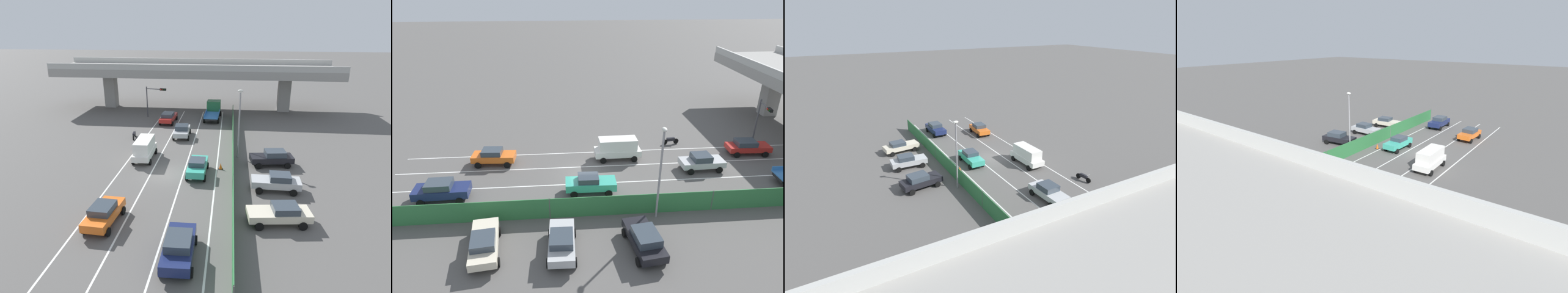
% 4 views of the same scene
% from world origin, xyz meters
% --- Properties ---
extents(ground_plane, '(300.00, 300.00, 0.00)m').
position_xyz_m(ground_plane, '(0.00, 0.00, 0.00)').
color(ground_plane, '#565451').
extents(lane_line_left_edge, '(0.14, 42.75, 0.01)m').
position_xyz_m(lane_line_left_edge, '(-4.82, 3.37, 0.00)').
color(lane_line_left_edge, silver).
rests_on(lane_line_left_edge, ground).
extents(lane_line_mid_left, '(0.14, 42.75, 0.01)m').
position_xyz_m(lane_line_mid_left, '(-1.61, 3.37, 0.00)').
color(lane_line_mid_left, silver).
rests_on(lane_line_mid_left, ground).
extents(lane_line_mid_right, '(0.14, 42.75, 0.01)m').
position_xyz_m(lane_line_mid_right, '(1.61, 3.37, 0.00)').
color(lane_line_mid_right, silver).
rests_on(lane_line_mid_right, ground).
extents(lane_line_right_edge, '(0.14, 42.75, 0.01)m').
position_xyz_m(lane_line_right_edge, '(4.82, 3.37, 0.00)').
color(lane_line_right_edge, silver).
rests_on(lane_line_right_edge, ground).
extents(green_fence, '(0.10, 38.85, 1.77)m').
position_xyz_m(green_fence, '(6.44, 3.37, 0.89)').
color(green_fence, '#2D753D').
rests_on(green_fence, ground).
extents(car_sedan_navy, '(2.13, 4.57, 1.73)m').
position_xyz_m(car_sedan_navy, '(3.08, -12.16, 0.95)').
color(car_sedan_navy, navy).
rests_on(car_sedan_navy, ground).
extents(car_van_white, '(2.13, 4.74, 2.28)m').
position_xyz_m(car_van_white, '(-3.12, 3.75, 1.28)').
color(car_van_white, silver).
rests_on(car_van_white, ground).
extents(car_sedan_silver, '(2.20, 4.28, 1.63)m').
position_xyz_m(car_sedan_silver, '(-0.14, 11.56, 0.89)').
color(car_sedan_silver, '#B7BABC').
rests_on(car_sedan_silver, ground).
extents(car_taxi_teal, '(2.00, 4.40, 1.63)m').
position_xyz_m(car_taxi_teal, '(3.00, 0.37, 0.90)').
color(car_taxi_teal, teal).
rests_on(car_taxi_teal, ground).
extents(car_taxi_orange, '(2.19, 4.32, 1.63)m').
position_xyz_m(car_taxi_orange, '(-3.01, -8.83, 0.90)').
color(car_taxi_orange, orange).
rests_on(car_taxi_orange, ground).
extents(car_sedan_red, '(2.22, 4.52, 1.56)m').
position_xyz_m(car_sedan_red, '(-3.07, 17.73, 0.88)').
color(car_sedan_red, red).
rests_on(car_sedan_red, ground).
extents(motorcycle, '(0.60, 1.95, 0.93)m').
position_xyz_m(motorcycle, '(-6.18, 10.36, 0.46)').
color(motorcycle, black).
rests_on(motorcycle, ground).
extents(parked_sedan_cream, '(4.82, 2.44, 1.53)m').
position_xyz_m(parked_sedan_cream, '(9.90, -7.43, 0.85)').
color(parked_sedan_cream, beige).
rests_on(parked_sedan_cream, ground).
extents(parked_wagon_silver, '(4.31, 2.05, 1.60)m').
position_xyz_m(parked_wagon_silver, '(10.28, -2.23, 0.88)').
color(parked_wagon_silver, '#B2B5B7').
rests_on(parked_wagon_silver, ground).
extents(parked_sedan_dark, '(4.55, 2.48, 1.64)m').
position_xyz_m(parked_sedan_dark, '(10.52, 3.37, 0.91)').
color(parked_sedan_dark, black).
rests_on(parked_sedan_dark, ground).
extents(traffic_light, '(3.26, 0.89, 4.80)m').
position_xyz_m(traffic_light, '(-5.71, 20.34, 3.44)').
color(traffic_light, '#47474C').
rests_on(traffic_light, ground).
extents(street_lamp, '(0.60, 0.36, 7.56)m').
position_xyz_m(street_lamp, '(6.98, 5.17, 4.55)').
color(street_lamp, gray).
rests_on(street_lamp, ground).
extents(traffic_cone, '(0.47, 0.47, 0.68)m').
position_xyz_m(traffic_cone, '(5.23, 1.85, 0.32)').
color(traffic_cone, orange).
rests_on(traffic_cone, ground).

